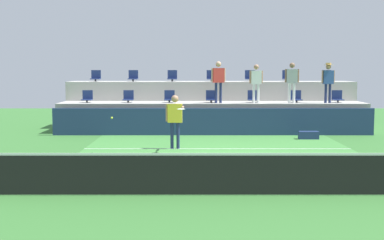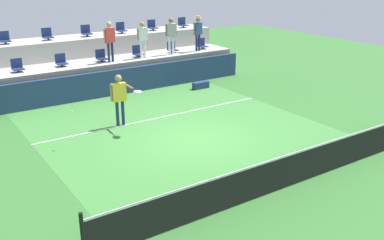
{
  "view_description": "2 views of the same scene",
  "coord_description": "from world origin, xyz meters",
  "px_view_note": "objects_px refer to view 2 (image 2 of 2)",
  "views": [
    {
      "loc": [
        -0.86,
        -14.79,
        2.71
      ],
      "look_at": [
        -0.83,
        -0.44,
        1.27
      ],
      "focal_mm": 48.31,
      "sensor_mm": 36.0,
      "label": 1
    },
    {
      "loc": [
        -7.4,
        -10.94,
        5.36
      ],
      "look_at": [
        -0.49,
        -0.6,
        0.92
      ],
      "focal_mm": 41.44,
      "sensor_mm": 36.0,
      "label": 2
    }
  ],
  "objects_px": {
    "tennis_player": "(120,95)",
    "spectator_in_grey": "(110,38)",
    "stadium_chair_upper_center": "(86,32)",
    "spectator_in_white": "(171,33)",
    "stadium_chair_upper_far_right": "(183,23)",
    "stadium_chair_lower_left": "(17,66)",
    "stadium_chair_upper_mid_left": "(47,35)",
    "stadium_chair_upper_right": "(152,26)",
    "stadium_chair_lower_mid_left": "(61,61)",
    "stadium_chair_lower_right": "(172,48)",
    "stadium_chair_lower_far_right": "(202,44)",
    "stadium_chair_upper_mid_right": "(121,29)",
    "spectator_leaning_on_rail": "(143,37)",
    "stadium_chair_lower_mid_right": "(138,52)",
    "tennis_ball": "(72,111)",
    "spectator_with_hat": "(198,30)",
    "stadium_chair_upper_left": "(5,39)",
    "stadium_chair_lower_center": "(101,56)",
    "equipment_bag": "(201,85)"
  },
  "relations": [
    {
      "from": "stadium_chair_upper_mid_left",
      "to": "stadium_chair_upper_mid_right",
      "type": "height_order",
      "value": "same"
    },
    {
      "from": "stadium_chair_lower_mid_right",
      "to": "stadium_chair_upper_left",
      "type": "relative_size",
      "value": 1.0
    },
    {
      "from": "stadium_chair_lower_left",
      "to": "spectator_in_white",
      "type": "relative_size",
      "value": 0.31
    },
    {
      "from": "stadium_chair_upper_mid_right",
      "to": "stadium_chair_lower_right",
      "type": "bearing_deg",
      "value": -45.13
    },
    {
      "from": "spectator_leaning_on_rail",
      "to": "tennis_ball",
      "type": "bearing_deg",
      "value": -134.54
    },
    {
      "from": "stadium_chair_lower_right",
      "to": "stadium_chair_lower_left",
      "type": "bearing_deg",
      "value": 180.0
    },
    {
      "from": "stadium_chair_upper_center",
      "to": "stadium_chair_lower_mid_right",
      "type": "bearing_deg",
      "value": -46.48
    },
    {
      "from": "tennis_player",
      "to": "spectator_in_grey",
      "type": "distance_m",
      "value": 4.89
    },
    {
      "from": "stadium_chair_lower_mid_right",
      "to": "spectator_in_grey",
      "type": "bearing_deg",
      "value": -165.67
    },
    {
      "from": "stadium_chair_upper_mid_left",
      "to": "spectator_with_hat",
      "type": "distance_m",
      "value": 6.96
    },
    {
      "from": "stadium_chair_upper_left",
      "to": "tennis_ball",
      "type": "height_order",
      "value": "stadium_chair_upper_left"
    },
    {
      "from": "stadium_chair_lower_mid_right",
      "to": "spectator_with_hat",
      "type": "distance_m",
      "value": 3.22
    },
    {
      "from": "stadium_chair_lower_mid_left",
      "to": "stadium_chair_lower_left",
      "type": "bearing_deg",
      "value": 180.0
    },
    {
      "from": "stadium_chair_upper_right",
      "to": "spectator_in_white",
      "type": "xyz_separation_m",
      "value": [
        -0.21,
        -2.18,
        -0.05
      ]
    },
    {
      "from": "stadium_chair_lower_left",
      "to": "stadium_chair_upper_mid_left",
      "type": "distance_m",
      "value": 2.69
    },
    {
      "from": "stadium_chair_upper_mid_left",
      "to": "stadium_chair_upper_right",
      "type": "height_order",
      "value": "same"
    },
    {
      "from": "tennis_ball",
      "to": "stadium_chair_upper_right",
      "type": "bearing_deg",
      "value": 47.21
    },
    {
      "from": "stadium_chair_lower_mid_right",
      "to": "tennis_ball",
      "type": "height_order",
      "value": "stadium_chair_lower_mid_right"
    },
    {
      "from": "stadium_chair_upper_far_right",
      "to": "spectator_leaning_on_rail",
      "type": "xyz_separation_m",
      "value": [
        -3.54,
        -2.18,
        -0.1
      ]
    },
    {
      "from": "stadium_chair_upper_far_right",
      "to": "tennis_player",
      "type": "bearing_deg",
      "value": -135.7
    },
    {
      "from": "stadium_chair_lower_right",
      "to": "stadium_chair_lower_far_right",
      "type": "bearing_deg",
      "value": 0.0
    },
    {
      "from": "stadium_chair_lower_far_right",
      "to": "spectator_leaning_on_rail",
      "type": "height_order",
      "value": "spectator_leaning_on_rail"
    },
    {
      "from": "stadium_chair_lower_right",
      "to": "spectator_in_white",
      "type": "bearing_deg",
      "value": -125.64
    },
    {
      "from": "stadium_chair_upper_center",
      "to": "spectator_in_white",
      "type": "bearing_deg",
      "value": -33.61
    },
    {
      "from": "stadium_chair_upper_center",
      "to": "spectator_with_hat",
      "type": "bearing_deg",
      "value": -24.46
    },
    {
      "from": "stadium_chair_lower_mid_left",
      "to": "spectator_leaning_on_rail",
      "type": "distance_m",
      "value": 3.75
    },
    {
      "from": "spectator_in_grey",
      "to": "stadium_chair_lower_left",
      "type": "bearing_deg",
      "value": 174.27
    },
    {
      "from": "stadium_chair_lower_left",
      "to": "stadium_chair_upper_mid_right",
      "type": "xyz_separation_m",
      "value": [
        5.39,
        1.8,
        0.85
      ]
    },
    {
      "from": "stadium_chair_upper_left",
      "to": "stadium_chair_upper_right",
      "type": "distance_m",
      "value": 7.11
    },
    {
      "from": "stadium_chair_lower_left",
      "to": "spectator_leaning_on_rail",
      "type": "bearing_deg",
      "value": -4.06
    },
    {
      "from": "tennis_player",
      "to": "stadium_chair_lower_left",
      "type": "bearing_deg",
      "value": 114.08
    },
    {
      "from": "tennis_player",
      "to": "spectator_with_hat",
      "type": "relative_size",
      "value": 1.08
    },
    {
      "from": "stadium_chair_upper_mid_right",
      "to": "tennis_ball",
      "type": "height_order",
      "value": "stadium_chair_upper_mid_right"
    },
    {
      "from": "stadium_chair_lower_right",
      "to": "spectator_leaning_on_rail",
      "type": "relative_size",
      "value": 0.32
    },
    {
      "from": "stadium_chair_upper_mid_right",
      "to": "stadium_chair_upper_far_right",
      "type": "xyz_separation_m",
      "value": [
        3.55,
        0.0,
        0.0
      ]
    },
    {
      "from": "stadium_chair_lower_mid_left",
      "to": "stadium_chair_upper_mid_left",
      "type": "height_order",
      "value": "stadium_chair_upper_mid_left"
    },
    {
      "from": "stadium_chair_lower_far_right",
      "to": "stadium_chair_upper_far_right",
      "type": "xyz_separation_m",
      "value": [
        0.0,
        1.8,
        0.85
      ]
    },
    {
      "from": "stadium_chair_lower_left",
      "to": "stadium_chair_lower_mid_right",
      "type": "bearing_deg",
      "value": 0.0
    },
    {
      "from": "stadium_chair_upper_left",
      "to": "stadium_chair_upper_mid_right",
      "type": "xyz_separation_m",
      "value": [
        5.38,
        0.0,
        0.0
      ]
    },
    {
      "from": "stadium_chair_upper_mid_right",
      "to": "spectator_in_white",
      "type": "bearing_deg",
      "value": -55.22
    },
    {
      "from": "equipment_bag",
      "to": "stadium_chair_lower_mid_right",
      "type": "bearing_deg",
      "value": 127.74
    },
    {
      "from": "stadium_chair_upper_left",
      "to": "spectator_in_white",
      "type": "relative_size",
      "value": 0.31
    },
    {
      "from": "stadium_chair_upper_center",
      "to": "spectator_in_white",
      "type": "xyz_separation_m",
      "value": [
        3.29,
        -2.18,
        -0.05
      ]
    },
    {
      "from": "stadium_chair_lower_far_right",
      "to": "tennis_player",
      "type": "distance_m",
      "value": 8.33
    },
    {
      "from": "spectator_in_white",
      "to": "stadium_chair_lower_far_right",
      "type": "bearing_deg",
      "value": 10.68
    },
    {
      "from": "stadium_chair_lower_left",
      "to": "tennis_ball",
      "type": "xyz_separation_m",
      "value": [
        0.17,
        -5.7,
        -0.33
      ]
    },
    {
      "from": "stadium_chair_upper_mid_right",
      "to": "spectator_in_grey",
      "type": "bearing_deg",
      "value": -125.58
    },
    {
      "from": "stadium_chair_lower_mid_left",
      "to": "stadium_chair_upper_left",
      "type": "bearing_deg",
      "value": 134.12
    },
    {
      "from": "tennis_ball",
      "to": "spectator_in_white",
      "type": "bearing_deg",
      "value": 38.31
    },
    {
      "from": "stadium_chair_lower_center",
      "to": "stadium_chair_upper_center",
      "type": "xyz_separation_m",
      "value": [
        0.08,
        1.8,
        0.85
      ]
    }
  ]
}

